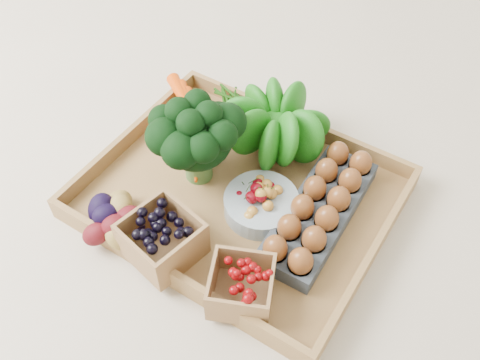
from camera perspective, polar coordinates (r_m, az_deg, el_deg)
The scene contains 10 objects.
ground at distance 1.04m, azimuth -0.00°, elevation -2.14°, with size 4.00×4.00×0.00m, color beige.
tray at distance 1.03m, azimuth -0.00°, elevation -1.88°, with size 0.55×0.45×0.01m, color olive.
carrots at distance 1.12m, azimuth -4.64°, elevation 5.35°, with size 0.19×0.14×0.05m, color #E44403, non-canonical shape.
lettuce at distance 1.07m, azimuth 4.13°, elevation 6.35°, with size 0.14×0.14×0.14m, color #0F4C0C.
broccoli at distance 1.01m, azimuth -4.59°, elevation 3.12°, with size 0.18×0.18×0.14m, color black, non-canonical shape.
cherry_bowl at distance 0.99m, azimuth 2.27°, elevation -2.64°, with size 0.14×0.14×0.04m, color #8C9EA5.
egg_carton at distance 0.99m, azimuth 8.40°, elevation -3.55°, with size 0.11×0.30×0.04m, color #3C434C.
potatoes at distance 0.97m, azimuth -12.87°, elevation -3.69°, with size 0.14×0.14×0.08m, color #440A0F, non-canonical shape.
punnet_blackberry at distance 0.93m, azimuth -8.29°, elevation -6.20°, with size 0.12×0.12×0.08m, color black.
punnet_raspberry at distance 0.88m, azimuth 0.14°, elevation -11.25°, with size 0.10×0.10×0.07m, color #690406.
Camera 1 is at (0.35, -0.54, 0.82)m, focal length 40.00 mm.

